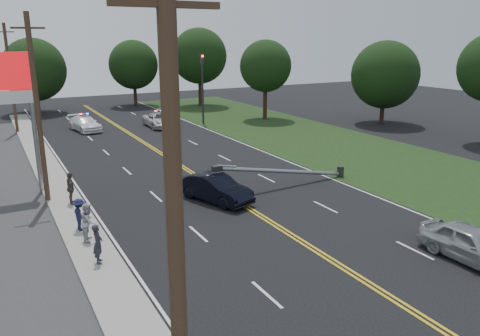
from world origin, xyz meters
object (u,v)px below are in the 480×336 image
fallen_streetlight (291,171)px  bystander_c (80,215)px  bystander_b (89,222)px  crashed_sedan (215,188)px  emergency_b (85,124)px  bystander_a (98,244)px  bystander_d (71,188)px  utility_pole_mid (38,110)px  traffic_signal (203,83)px  utility_pole_far (11,78)px  emergency_a (159,120)px  pylon_sign (5,90)px  waiting_sedan (472,244)px  utility_pole_near (177,275)px

fallen_streetlight → bystander_c: 12.64m
bystander_b → bystander_c: size_ratio=1.11×
crashed_sedan → emergency_b: (-2.31, 24.20, -0.04)m
bystander_a → bystander_b: (0.12, 2.37, 0.04)m
bystander_d → crashed_sedan: bearing=-113.0°
utility_pole_mid → bystander_c: 6.75m
traffic_signal → utility_pole_mid: bearing=-134.2°
utility_pole_far → bystander_d: size_ratio=5.72×
traffic_signal → bystander_d: size_ratio=4.04×
fallen_streetlight → emergency_a: (-0.60, 22.35, -0.23)m
pylon_sign → emergency_a: pylon_sign is taller
utility_pole_mid → emergency_a: utility_pole_mid is taller
fallen_streetlight → utility_pole_mid: 14.58m
traffic_signal → bystander_a: traffic_signal is taller
bystander_a → bystander_d: bearing=15.7°
fallen_streetlight → emergency_a: size_ratio=1.90×
pylon_sign → emergency_b: (7.15, 17.89, -5.30)m
waiting_sedan → emergency_a: 34.12m
bystander_a → fallen_streetlight: bearing=-51.2°
utility_pole_far → bystander_d: utility_pole_far is taller
waiting_sedan → utility_pole_near: bearing=-164.4°
fallen_streetlight → bystander_a: fallen_streetlight is taller
utility_pole_mid → emergency_b: 21.19m
traffic_signal → emergency_a: traffic_signal is taller
utility_pole_far → crashed_sedan: size_ratio=2.21×
utility_pole_near → utility_pole_far: 42.00m
emergency_a → bystander_c: bearing=-116.8°
crashed_sedan → bystander_d: bystander_d is taller
utility_pole_mid → emergency_a: (12.79, 18.35, -4.40)m
utility_pole_near → bystander_a: utility_pole_near is taller
traffic_signal → emergency_b: traffic_signal is taller
waiting_sedan → bystander_b: (-13.17, 9.21, 0.23)m
fallen_streetlight → utility_pole_near: (-13.39, -16.00, 4.17)m
traffic_signal → bystander_a: size_ratio=4.37×
utility_pole_near → bystander_b: size_ratio=5.87×
utility_pole_far → bystander_a: (0.82, -30.91, -4.16)m
utility_pole_mid → bystander_a: 9.87m
bystander_a → bystander_c: 3.68m
bystander_d → utility_pole_mid: bearing=38.8°
emergency_a → bystander_d: bystander_d is taller
utility_pole_far → bystander_c: size_ratio=6.54×
pylon_sign → utility_pole_mid: 2.55m
bystander_b → fallen_streetlight: bearing=-56.5°
crashed_sedan → waiting_sedan: (5.96, -11.43, -0.01)m
emergency_b → bystander_c: size_ratio=3.16×
utility_pole_near → crashed_sedan: (8.16, 15.69, -4.34)m
traffic_signal → bystander_a: (-16.68, -26.90, -3.28)m
utility_pole_far → utility_pole_mid: bearing=-90.0°
crashed_sedan → waiting_sedan: bearing=-82.7°
pylon_sign → fallen_streetlight: (14.69, -6.00, -5.08)m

